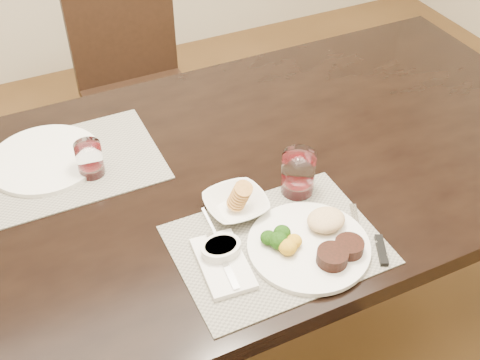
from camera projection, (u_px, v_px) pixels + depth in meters
name	position (u px, v px, depth m)	size (l,w,h in m)	color
ground_plane	(236.00, 334.00, 2.07)	(4.50, 4.50, 0.00)	#462E16
dining_table	(234.00, 190.00, 1.63)	(2.00, 1.00, 0.75)	black
chair_far	(135.00, 78.00, 2.37)	(0.42, 0.42, 0.90)	black
placemat_near	(277.00, 245.00, 1.37)	(0.46, 0.34, 0.00)	gray
placemat_far	(70.00, 164.00, 1.58)	(0.46, 0.34, 0.00)	gray
dinner_plate	(315.00, 242.00, 1.35)	(0.28, 0.28, 0.05)	silver
napkin_fork	(223.00, 263.00, 1.31)	(0.12, 0.19, 0.02)	white
steak_knife	(375.00, 243.00, 1.36)	(0.07, 0.20, 0.01)	white
cracker_bowl	(236.00, 204.00, 1.43)	(0.15, 0.15, 0.07)	silver
sauce_ramekin	(221.00, 249.00, 1.33)	(0.09, 0.14, 0.07)	silver
wine_glass_near	(298.00, 175.00, 1.47)	(0.08, 0.08, 0.11)	silver
far_plate	(45.00, 159.00, 1.59)	(0.29, 0.29, 0.01)	silver
wine_glass_far	(90.00, 160.00, 1.53)	(0.07, 0.07, 0.09)	silver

